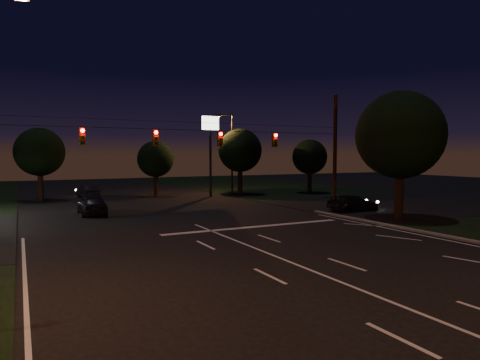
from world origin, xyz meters
TOP-DOWN VIEW (x-y plane):
  - ground at (0.00, 0.00)m, footprint 140.00×140.00m
  - cross_street_right at (20.00, 16.00)m, footprint 20.00×16.00m
  - stop_bar at (3.00, 11.50)m, footprint 12.00×0.50m
  - utility_pole_right at (12.00, 15.00)m, footprint 0.30×0.30m
  - signal_span at (-0.00, 14.96)m, footprint 24.00×0.40m
  - pole_sign_right at (8.00, 30.00)m, footprint 1.80×0.30m
  - street_light_right_far at (11.24, 32.00)m, footprint 2.20×0.35m
  - tree_right_near at (13.53, 10.17)m, footprint 6.00×6.00m
  - tree_far_b at (-7.98, 34.13)m, footprint 4.60×4.60m
  - tree_far_c at (3.02, 33.10)m, footprint 3.80×3.80m
  - tree_far_d at (12.02, 31.13)m, footprint 4.80×4.80m
  - tree_far_e at (20.02, 29.11)m, footprint 4.00×4.00m
  - car_oncoming_a at (-5.10, 21.54)m, footprint 1.78×4.38m
  - car_oncoming_b at (-3.62, 34.81)m, footprint 1.94×4.05m
  - car_cross at (13.28, 14.30)m, footprint 4.38×1.80m

SIDE VIEW (x-z plane):
  - ground at x=0.00m, z-range 0.00..0.00m
  - cross_street_right at x=20.00m, z-range -0.01..0.01m
  - utility_pole_right at x=12.00m, z-range -4.50..4.50m
  - stop_bar at x=3.00m, z-range 0.00..0.01m
  - car_cross at x=13.28m, z-range 0.00..1.27m
  - car_oncoming_b at x=-3.62m, z-range 0.00..1.28m
  - car_oncoming_a at x=-5.10m, z-range 0.00..1.49m
  - tree_far_c at x=3.02m, z-range 0.97..6.83m
  - tree_far_e at x=20.02m, z-range 1.03..7.20m
  - tree_far_b at x=-7.98m, z-range 1.12..8.10m
  - tree_far_d at x=12.02m, z-range 1.18..8.47m
  - street_light_right_far at x=11.24m, z-range 0.74..9.74m
  - signal_span at x=0.00m, z-range 4.72..6.28m
  - tree_right_near at x=13.53m, z-range 1.30..10.06m
  - pole_sign_right at x=8.00m, z-range 2.04..10.44m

